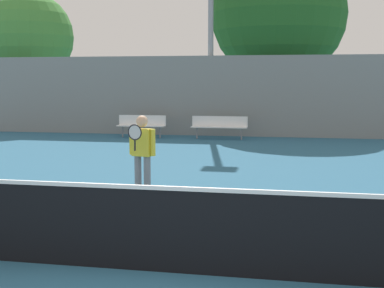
% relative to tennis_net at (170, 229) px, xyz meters
% --- Properties ---
extents(ground_plane, '(100.00, 100.00, 0.00)m').
position_rel_tennis_net_xyz_m(ground_plane, '(0.00, 0.00, -0.54)').
color(ground_plane, '#285B7A').
extents(tennis_net, '(12.43, 0.09, 1.06)m').
position_rel_tennis_net_xyz_m(tennis_net, '(0.00, 0.00, 0.00)').
color(tennis_net, black).
rests_on(tennis_net, ground_plane).
extents(tennis_player, '(0.57, 0.47, 1.61)m').
position_rel_tennis_net_xyz_m(tennis_player, '(-1.56, 4.14, 0.38)').
color(tennis_player, slate).
rests_on(tennis_player, ground_plane).
extents(bench_courtside_near, '(2.19, 0.40, 0.89)m').
position_rel_tennis_net_xyz_m(bench_courtside_near, '(-1.49, 14.58, 0.03)').
color(bench_courtside_near, white).
rests_on(bench_courtside_near, ground_plane).
extents(bench_courtside_far, '(1.95, 0.40, 0.89)m').
position_rel_tennis_net_xyz_m(bench_courtside_far, '(-4.65, 14.58, 0.02)').
color(bench_courtside_far, white).
rests_on(bench_courtside_far, ground_plane).
extents(back_fence, '(25.25, 0.06, 3.29)m').
position_rel_tennis_net_xyz_m(back_fence, '(0.00, 15.76, 1.11)').
color(back_fence, gray).
rests_on(back_fence, ground_plane).
extents(tree_green_tall, '(4.40, 4.40, 6.61)m').
position_rel_tennis_net_xyz_m(tree_green_tall, '(-11.60, 18.67, 3.86)').
color(tree_green_tall, brown).
rests_on(tree_green_tall, ground_plane).
extents(tree_green_broad, '(6.22, 6.22, 8.43)m').
position_rel_tennis_net_xyz_m(tree_green_broad, '(0.54, 19.32, 4.78)').
color(tree_green_broad, brown).
rests_on(tree_green_broad, ground_plane).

